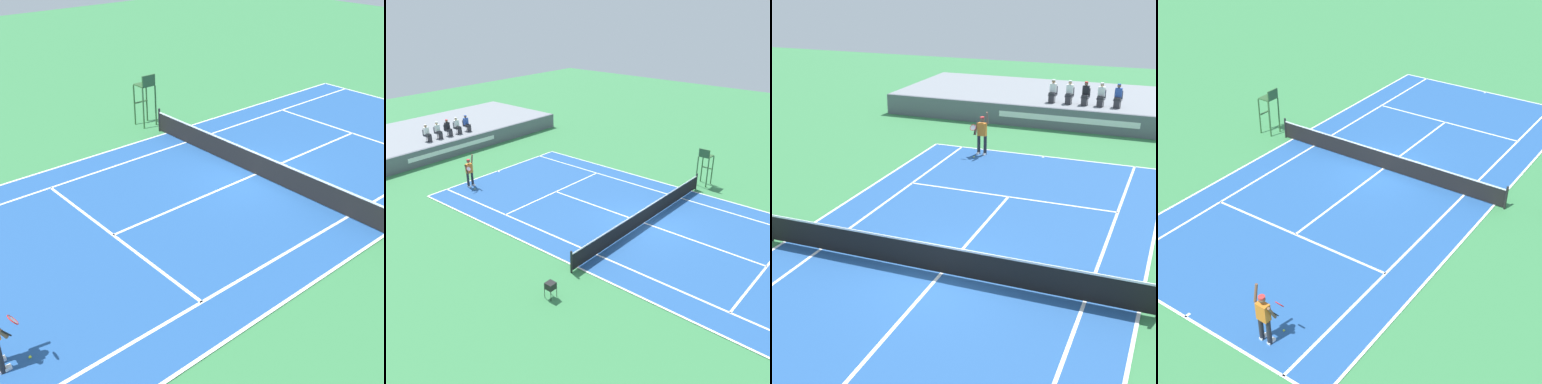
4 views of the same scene
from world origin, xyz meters
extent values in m
plane|color=#387F47|center=(0.00, 0.00, 0.00)|extent=(80.00, 80.00, 0.00)
cube|color=#235193|center=(0.00, 0.00, 0.01)|extent=(10.98, 23.78, 0.02)
cube|color=white|center=(5.49, 0.00, 0.02)|extent=(0.10, 23.78, 0.01)
cube|color=white|center=(-4.11, 0.00, 0.02)|extent=(0.10, 23.78, 0.01)
cube|color=white|center=(4.11, 0.00, 0.02)|extent=(0.10, 23.78, 0.01)
cube|color=white|center=(0.00, 6.40, 0.02)|extent=(8.22, 0.10, 0.01)
cube|color=white|center=(0.00, -6.40, 0.02)|extent=(8.22, 0.10, 0.01)
cube|color=white|center=(0.00, 0.00, 0.02)|extent=(0.10, 12.80, 0.01)
cylinder|color=black|center=(5.94, 0.00, 0.54)|extent=(0.10, 0.10, 1.07)
cube|color=black|center=(0.00, 0.00, 0.48)|extent=(11.78, 0.02, 0.84)
cube|color=white|center=(0.00, 0.00, 0.90)|extent=(11.78, 0.03, 0.06)
cube|color=white|center=(-2.66, 11.10, 0.05)|extent=(0.13, 0.28, 0.10)
cube|color=white|center=(-2.98, 11.11, 0.05)|extent=(0.13, 0.28, 0.10)
cylinder|color=black|center=(-3.12, 10.96, 1.11)|extent=(0.04, 0.19, 0.25)
torus|color=red|center=(-3.12, 10.78, 1.37)|extent=(0.31, 0.20, 0.26)
cylinder|color=silver|center=(-3.12, 10.78, 1.37)|extent=(0.27, 0.17, 0.22)
sphere|color=#D1E533|center=(-2.98, 10.54, 0.03)|extent=(0.07, 0.07, 0.07)
cylinder|color=#2D562D|center=(7.36, 0.35, 0.95)|extent=(0.07, 0.07, 1.90)
cylinder|color=#2D562D|center=(7.36, -0.35, 0.95)|extent=(0.07, 0.07, 1.90)
cylinder|color=#2D562D|center=(6.66, 0.35, 0.95)|extent=(0.07, 0.07, 1.90)
cylinder|color=#2D562D|center=(6.66, -0.35, 0.95)|extent=(0.07, 0.07, 1.90)
cube|color=#2D562D|center=(7.01, 0.00, 1.93)|extent=(0.70, 0.70, 0.06)
cube|color=#2D562D|center=(6.66, 0.00, 2.20)|extent=(0.06, 0.70, 0.48)
cube|color=#2D562D|center=(7.32, 0.00, 1.04)|extent=(0.10, 0.70, 0.04)
camera|label=1|loc=(-11.62, 13.21, 8.74)|focal=47.93mm
camera|label=2|loc=(-18.09, -10.60, 11.00)|focal=41.10mm
camera|label=3|loc=(5.95, -13.22, 8.18)|focal=53.71mm
camera|label=4|loc=(-11.88, 19.70, 12.76)|focal=52.58mm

